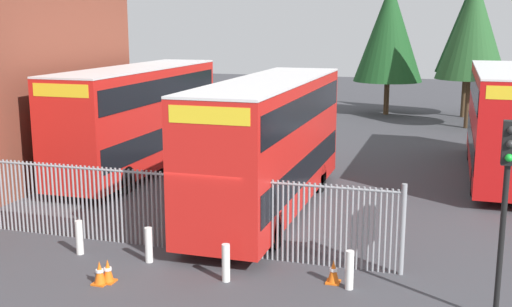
% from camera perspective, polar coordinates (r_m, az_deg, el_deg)
% --- Properties ---
extents(ground_plane, '(100.00, 100.00, 0.00)m').
position_cam_1_polar(ground_plane, '(24.87, 2.73, -2.72)').
color(ground_plane, '#3D3D42').
extents(palisade_fence, '(13.27, 0.14, 2.35)m').
position_cam_1_polar(palisade_fence, '(17.79, -8.55, -4.81)').
color(palisade_fence, gray).
rests_on(palisade_fence, ground).
extents(double_decker_bus_near_gate, '(2.54, 10.81, 4.42)m').
position_cam_1_polar(double_decker_bus_near_gate, '(20.68, 1.24, 1.20)').
color(double_decker_bus_near_gate, red).
rests_on(double_decker_bus_near_gate, ground).
extents(double_decker_bus_behind_fence_left, '(2.54, 10.81, 4.42)m').
position_cam_1_polar(double_decker_bus_behind_fence_left, '(27.38, 21.57, 2.98)').
color(double_decker_bus_behind_fence_left, red).
rests_on(double_decker_bus_behind_fence_left, ground).
extents(double_decker_bus_behind_fence_right, '(2.54, 10.81, 4.42)m').
position_cam_1_polar(double_decker_bus_behind_fence_right, '(26.78, -10.56, 3.43)').
color(double_decker_bus_behind_fence_right, red).
rests_on(double_decker_bus_behind_fence_right, ground).
extents(bollard_near_left, '(0.20, 0.20, 0.95)m').
position_cam_1_polar(bollard_near_left, '(17.97, -15.67, -7.32)').
color(bollard_near_left, silver).
rests_on(bollard_near_left, ground).
extents(bollard_center_front, '(0.20, 0.20, 0.95)m').
position_cam_1_polar(bollard_center_front, '(17.00, -9.67, -8.15)').
color(bollard_center_front, silver).
rests_on(bollard_center_front, ground).
extents(bollard_near_right, '(0.20, 0.20, 0.95)m').
position_cam_1_polar(bollard_near_right, '(15.60, -2.74, -9.84)').
color(bollard_near_right, silver).
rests_on(bollard_near_right, ground).
extents(bollard_far_right, '(0.20, 0.20, 0.95)m').
position_cam_1_polar(bollard_far_right, '(15.32, 8.45, -10.37)').
color(bollard_far_right, silver).
rests_on(bollard_far_right, ground).
extents(traffic_cone_by_gate, '(0.34, 0.34, 0.59)m').
position_cam_1_polar(traffic_cone_by_gate, '(16.01, -13.25, -10.29)').
color(traffic_cone_by_gate, orange).
rests_on(traffic_cone_by_gate, ground).
extents(traffic_cone_mid_forecourt, '(0.34, 0.34, 0.59)m').
position_cam_1_polar(traffic_cone_mid_forecourt, '(15.67, 7.01, -10.55)').
color(traffic_cone_mid_forecourt, orange).
rests_on(traffic_cone_mid_forecourt, ground).
extents(traffic_cone_near_kerb, '(0.34, 0.34, 0.59)m').
position_cam_1_polar(traffic_cone_near_kerb, '(15.94, -13.95, -10.42)').
color(traffic_cone_near_kerb, orange).
rests_on(traffic_cone_near_kerb, ground).
extents(traffic_light_kerbside, '(0.28, 0.33, 4.30)m').
position_cam_1_polar(traffic_light_kerbside, '(13.77, 21.67, -2.65)').
color(traffic_light_kerbside, black).
rests_on(traffic_light_kerbside, ground).
extents(tree_tall_back, '(4.00, 4.00, 8.71)m').
position_cam_1_polar(tree_tall_back, '(44.07, 18.67, 10.67)').
color(tree_tall_back, '#4C3823').
rests_on(tree_tall_back, ground).
extents(tree_short_side, '(4.63, 4.63, 8.89)m').
position_cam_1_polar(tree_short_side, '(44.03, 11.95, 10.69)').
color(tree_short_side, '#4C3823').
rests_on(tree_short_side, ground).
extents(tree_mid_row, '(4.09, 4.09, 8.78)m').
position_cam_1_polar(tree_mid_row, '(39.46, 19.04, 10.60)').
color(tree_mid_row, '#4C3823').
rests_on(tree_mid_row, ground).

